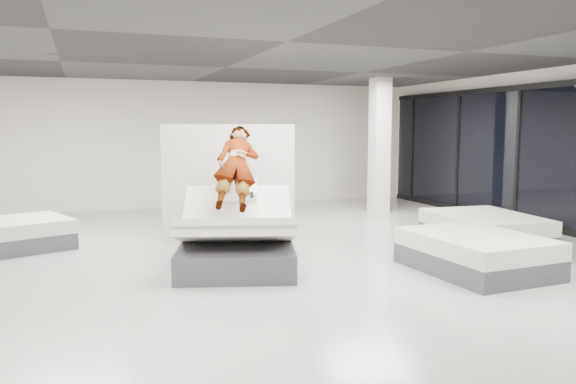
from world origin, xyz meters
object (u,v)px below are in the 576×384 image
at_px(hero_bed, 237,239).
at_px(flat_bed_right_far, 484,230).
at_px(person, 237,178).
at_px(remote, 252,195).
at_px(flat_bed_left_far, 8,235).
at_px(column, 379,146).
at_px(flat_bed_right_near, 476,253).
at_px(divider_panel, 229,184).

height_order(hero_bed, flat_bed_right_far, hero_bed).
relative_size(hero_bed, flat_bed_right_far, 1.19).
xyz_separation_m(person, flat_bed_right_far, (4.31, -0.32, -1.01)).
distance_m(person, remote, 0.47).
bearing_deg(flat_bed_left_far, hero_bed, -35.97).
distance_m(person, flat_bed_right_far, 4.43).
distance_m(flat_bed_left_far, column, 8.20).
height_order(remote, flat_bed_right_near, remote).
height_order(flat_bed_right_near, flat_bed_left_far, flat_bed_right_near).
relative_size(hero_bed, flat_bed_left_far, 1.14).
bearing_deg(flat_bed_left_far, flat_bed_right_near, -30.85).
distance_m(divider_panel, flat_bed_left_far, 3.75).
bearing_deg(hero_bed, column, 41.43).
relative_size(hero_bed, flat_bed_right_near, 1.25).
bearing_deg(person, column, 56.50).
distance_m(hero_bed, flat_bed_right_far, 4.40).
distance_m(flat_bed_right_near, flat_bed_left_far, 7.44).
distance_m(divider_panel, flat_bed_right_far, 4.49).
xyz_separation_m(divider_panel, flat_bed_right_far, (4.08, -1.71, -0.77)).
bearing_deg(remote, flat_bed_right_near, -7.90).
relative_size(person, column, 0.55).
height_order(hero_bed, person, person).
distance_m(remote, column, 6.11).
bearing_deg(divider_panel, column, 42.20).
distance_m(hero_bed, column, 6.28).
xyz_separation_m(flat_bed_left_far, column, (7.91, 1.69, 1.35)).
distance_m(hero_bed, person, 0.93).
distance_m(flat_bed_right_far, column, 4.32).
height_order(hero_bed, remote, hero_bed).
relative_size(person, flat_bed_left_far, 0.80).
height_order(hero_bed, column, column).
height_order(remote, column, column).
bearing_deg(column, flat_bed_left_far, -167.93).
bearing_deg(remote, hero_bed, 168.92).
distance_m(flat_bed_right_near, column, 5.87).
height_order(flat_bed_right_far, flat_bed_right_near, flat_bed_right_far).
bearing_deg(hero_bed, flat_bed_right_near, -24.75).
distance_m(hero_bed, remote, 0.70).
bearing_deg(flat_bed_left_far, column, 12.07).
distance_m(person, column, 5.91).
bearing_deg(flat_bed_right_far, person, 175.75).
height_order(divider_panel, flat_bed_right_near, divider_panel).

